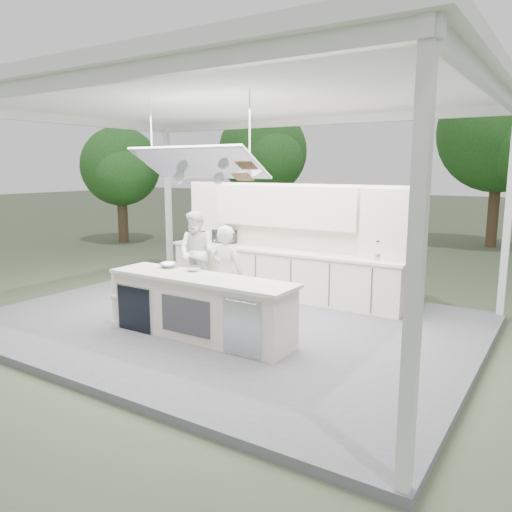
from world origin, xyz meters
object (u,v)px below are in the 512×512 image
Objects in this scene: demo_island at (199,307)px; sous_chef at (197,253)px; back_counter at (281,273)px; head_chef at (226,273)px.

sous_chef is at bearing 129.77° from demo_island.
demo_island and back_counter have the same top height.
sous_chef reaches higher than head_chef.
head_chef is 0.95× the size of sous_chef.
demo_island is at bearing 95.16° from head_chef.
back_counter is at bearing 93.63° from demo_island.
back_counter is 1.91m from head_chef.
sous_chef is at bearing -41.44° from head_chef.
back_counter is 1.76m from sous_chef.
back_counter is 3.13× the size of head_chef.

